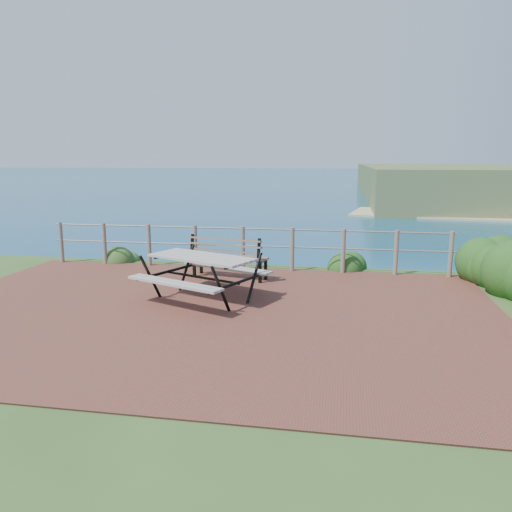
{
  "coord_description": "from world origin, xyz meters",
  "views": [
    {
      "loc": [
        2.28,
        -7.83,
        2.54
      ],
      "look_at": [
        0.68,
        1.26,
        0.75
      ],
      "focal_mm": 35.0,
      "sensor_mm": 36.0,
      "label": 1
    }
  ],
  "objects": [
    {
      "name": "park_bench",
      "position": [
        -0.11,
        2.42,
        0.62
      ],
      "size": [
        1.73,
        0.77,
        0.95
      ],
      "rotation": [
        0.0,
        0.0,
        -0.22
      ],
      "color": "brown",
      "rests_on": "ground"
    },
    {
      "name": "safety_railing",
      "position": [
        0.0,
        3.35,
        0.57
      ],
      "size": [
        9.4,
        0.1,
        1.0
      ],
      "color": "#6B5B4C",
      "rests_on": "ground"
    },
    {
      "name": "shrub_right_edge",
      "position": [
        5.25,
        3.12,
        0.0
      ],
      "size": [
        1.12,
        1.12,
        1.6
      ],
      "primitive_type": "ellipsoid",
      "color": "#1D4615",
      "rests_on": "ground"
    },
    {
      "name": "shrub_lip_east",
      "position": [
        2.43,
        3.9,
        0.0
      ],
      "size": [
        0.88,
        0.88,
        0.66
      ],
      "primitive_type": "ellipsoid",
      "color": "#1D4615",
      "rests_on": "ground"
    },
    {
      "name": "shrub_lip_west",
      "position": [
        -3.27,
        3.91,
        0.0
      ],
      "size": [
        0.82,
        0.82,
        0.59
      ],
      "primitive_type": "ellipsoid",
      "color": "#274B1C",
      "rests_on": "ground"
    },
    {
      "name": "picnic_table",
      "position": [
        -0.2,
        0.65,
        0.52
      ],
      "size": [
        2.08,
        1.55,
        0.81
      ],
      "rotation": [
        0.0,
        0.0,
        -0.41
      ],
      "color": "gray",
      "rests_on": "ground"
    },
    {
      "name": "ocean",
      "position": [
        0.0,
        200.0,
        0.0
      ],
      "size": [
        1200.0,
        1200.0,
        0.0
      ],
      "primitive_type": "plane",
      "color": "#136D76",
      "rests_on": "ground"
    },
    {
      "name": "ground",
      "position": [
        0.0,
        0.0,
        0.0
      ],
      "size": [
        10.0,
        7.0,
        0.12
      ],
      "primitive_type": "cube",
      "color": "brown",
      "rests_on": "ground"
    }
  ]
}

